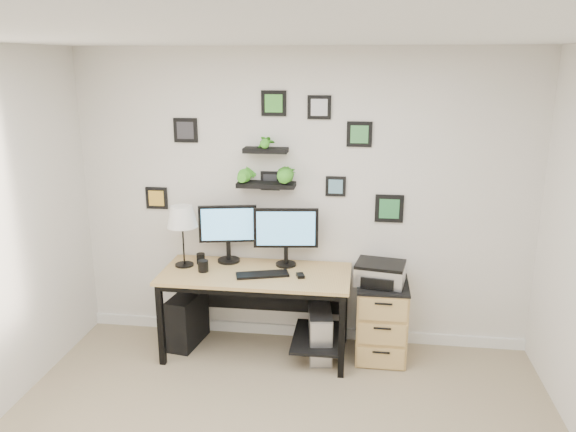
% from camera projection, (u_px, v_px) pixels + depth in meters
% --- Properties ---
extents(room, '(4.00, 4.00, 4.00)m').
position_uv_depth(room, '(301.00, 331.00, 5.23)').
color(room, tan).
rests_on(room, ground).
extents(desk, '(1.60, 0.70, 0.75)m').
position_uv_depth(desk, '(261.00, 285.00, 4.81)').
color(desk, tan).
rests_on(desk, ground).
extents(monitor_left, '(0.50, 0.23, 0.52)m').
position_uv_depth(monitor_left, '(228.00, 229.00, 4.92)').
color(monitor_left, black).
rests_on(monitor_left, desk).
extents(monitor_right, '(0.56, 0.20, 0.52)m').
position_uv_depth(monitor_right, '(286.00, 232.00, 4.82)').
color(monitor_right, black).
rests_on(monitor_right, desk).
extents(keyboard, '(0.46, 0.26, 0.02)m').
position_uv_depth(keyboard, '(262.00, 275.00, 4.67)').
color(keyboard, black).
rests_on(keyboard, desk).
extents(mouse, '(0.08, 0.10, 0.03)m').
position_uv_depth(mouse, '(300.00, 276.00, 4.64)').
color(mouse, black).
rests_on(mouse, desk).
extents(table_lamp, '(0.26, 0.26, 0.54)m').
position_uv_depth(table_lamp, '(182.00, 218.00, 4.79)').
color(table_lamp, black).
rests_on(table_lamp, desk).
extents(mug, '(0.09, 0.09, 0.10)m').
position_uv_depth(mug, '(203.00, 266.00, 4.75)').
color(mug, black).
rests_on(mug, desk).
extents(pen_cup, '(0.07, 0.07, 0.10)m').
position_uv_depth(pen_cup, '(201.00, 259.00, 4.93)').
color(pen_cup, black).
rests_on(pen_cup, desk).
extents(pc_tower_black, '(0.28, 0.50, 0.47)m').
position_uv_depth(pc_tower_black, '(188.00, 319.00, 5.05)').
color(pc_tower_black, black).
rests_on(pc_tower_black, ground).
extents(pc_tower_grey, '(0.24, 0.45, 0.42)m').
position_uv_depth(pc_tower_grey, '(320.00, 334.00, 4.82)').
color(pc_tower_grey, gray).
rests_on(pc_tower_grey, ground).
extents(file_cabinet, '(0.43, 0.53, 0.67)m').
position_uv_depth(file_cabinet, '(381.00, 320.00, 4.81)').
color(file_cabinet, tan).
rests_on(file_cabinet, ground).
extents(printer, '(0.44, 0.38, 0.18)m').
position_uv_depth(printer, '(380.00, 273.00, 4.70)').
color(printer, silver).
rests_on(printer, file_cabinet).
extents(wall_decor, '(2.30, 0.18, 1.11)m').
position_uv_depth(wall_decor, '(273.00, 161.00, 4.78)').
color(wall_decor, black).
rests_on(wall_decor, ground).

